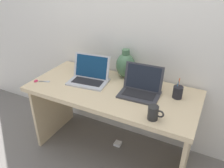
{
  "coord_description": "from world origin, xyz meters",
  "views": [
    {
      "loc": [
        0.77,
        -1.52,
        1.69
      ],
      "look_at": [
        0.0,
        0.0,
        0.77
      ],
      "focal_mm": 36.01,
      "sensor_mm": 36.0,
      "label": 1
    }
  ],
  "objects_px": {
    "pen_cup": "(178,92)",
    "scissors": "(39,81)",
    "laptop_right": "(141,87)",
    "laptop_left": "(90,75)",
    "coffee_mug": "(153,113)",
    "green_vase": "(125,65)",
    "power_brick": "(118,144)"
  },
  "relations": [
    {
      "from": "laptop_left",
      "to": "coffee_mug",
      "type": "distance_m",
      "value": 0.77
    },
    {
      "from": "pen_cup",
      "to": "power_brick",
      "type": "xyz_separation_m",
      "value": [
        -0.52,
        -0.02,
        -0.76
      ]
    },
    {
      "from": "pen_cup",
      "to": "green_vase",
      "type": "bearing_deg",
      "value": 162.84
    },
    {
      "from": "coffee_mug",
      "to": "pen_cup",
      "type": "distance_m",
      "value": 0.38
    },
    {
      "from": "green_vase",
      "to": "scissors",
      "type": "height_order",
      "value": "green_vase"
    },
    {
      "from": "laptop_left",
      "to": "power_brick",
      "type": "height_order",
      "value": "laptop_left"
    },
    {
      "from": "laptop_right",
      "to": "scissors",
      "type": "bearing_deg",
      "value": -165.99
    },
    {
      "from": "coffee_mug",
      "to": "pen_cup",
      "type": "height_order",
      "value": "pen_cup"
    },
    {
      "from": "power_brick",
      "to": "pen_cup",
      "type": "bearing_deg",
      "value": 1.96
    },
    {
      "from": "coffee_mug",
      "to": "power_brick",
      "type": "height_order",
      "value": "coffee_mug"
    },
    {
      "from": "pen_cup",
      "to": "power_brick",
      "type": "bearing_deg",
      "value": -178.04
    },
    {
      "from": "green_vase",
      "to": "laptop_left",
      "type": "bearing_deg",
      "value": -137.49
    },
    {
      "from": "laptop_right",
      "to": "coffee_mug",
      "type": "distance_m",
      "value": 0.36
    },
    {
      "from": "green_vase",
      "to": "scissors",
      "type": "bearing_deg",
      "value": -145.45
    },
    {
      "from": "pen_cup",
      "to": "power_brick",
      "type": "height_order",
      "value": "pen_cup"
    },
    {
      "from": "laptop_right",
      "to": "power_brick",
      "type": "height_order",
      "value": "laptop_right"
    },
    {
      "from": "laptop_right",
      "to": "power_brick",
      "type": "distance_m",
      "value": 0.8
    },
    {
      "from": "laptop_right",
      "to": "coffee_mug",
      "type": "xyz_separation_m",
      "value": [
        0.2,
        -0.3,
        -0.01
      ]
    },
    {
      "from": "pen_cup",
      "to": "scissors",
      "type": "distance_m",
      "value": 1.24
    },
    {
      "from": "laptop_right",
      "to": "power_brick",
      "type": "xyz_separation_m",
      "value": [
        -0.23,
        0.05,
        -0.77
      ]
    },
    {
      "from": "power_brick",
      "to": "coffee_mug",
      "type": "bearing_deg",
      "value": -38.89
    },
    {
      "from": "laptop_left",
      "to": "laptop_right",
      "type": "xyz_separation_m",
      "value": [
        0.5,
        0.0,
        0.0
      ]
    },
    {
      "from": "laptop_left",
      "to": "pen_cup",
      "type": "xyz_separation_m",
      "value": [
        0.79,
        0.07,
        -0.01
      ]
    },
    {
      "from": "laptop_right",
      "to": "laptop_left",
      "type": "bearing_deg",
      "value": -179.82
    },
    {
      "from": "laptop_left",
      "to": "scissors",
      "type": "distance_m",
      "value": 0.48
    },
    {
      "from": "pen_cup",
      "to": "power_brick",
      "type": "relative_size",
      "value": 2.4
    },
    {
      "from": "green_vase",
      "to": "coffee_mug",
      "type": "xyz_separation_m",
      "value": [
        0.45,
        -0.53,
        -0.07
      ]
    },
    {
      "from": "green_vase",
      "to": "power_brick",
      "type": "height_order",
      "value": "green_vase"
    },
    {
      "from": "pen_cup",
      "to": "coffee_mug",
      "type": "bearing_deg",
      "value": -103.37
    },
    {
      "from": "laptop_left",
      "to": "power_brick",
      "type": "distance_m",
      "value": 0.82
    },
    {
      "from": "power_brick",
      "to": "scissors",
      "type": "bearing_deg",
      "value": -158.04
    },
    {
      "from": "green_vase",
      "to": "pen_cup",
      "type": "relative_size",
      "value": 1.64
    }
  ]
}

